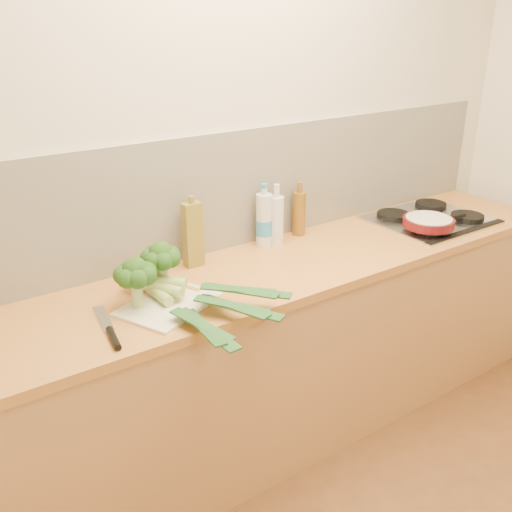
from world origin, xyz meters
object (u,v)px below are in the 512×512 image
Objects in this scene: chefs_knife at (111,333)px; skillet at (429,222)px; gas_hob at (430,218)px; chopping_board at (169,304)px.

skillet is at bearing 10.28° from chefs_knife.
gas_hob is 1.56m from chopping_board.
chopping_board is 1.05× the size of chefs_knife.
gas_hob is at bearing 13.71° from chefs_knife.
chefs_knife is (-1.82, -0.15, -0.00)m from gas_hob.
gas_hob reaches higher than chopping_board.
chopping_board is 0.27m from chefs_knife.
chefs_knife is (-0.26, -0.08, 0.00)m from chopping_board.
chefs_knife is at bearing 173.62° from chopping_board.
gas_hob is at bearing 42.75° from skillet.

